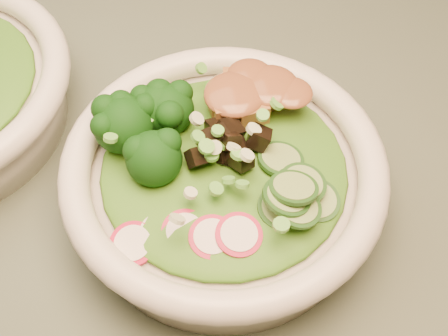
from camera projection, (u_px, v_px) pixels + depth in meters
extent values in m
cylinder|color=black|center=(404.00, 95.00, 1.15)|extent=(0.06, 0.06, 0.72)
cube|color=#465143|center=(48.00, 153.00, 0.61)|extent=(1.20, 0.80, 0.03)
cylinder|color=silver|center=(224.00, 190.00, 0.53)|extent=(0.24, 0.24, 0.05)
torus|color=silver|center=(224.00, 167.00, 0.51)|extent=(0.27, 0.27, 0.03)
ellipsoid|color=#2A6A16|center=(224.00, 167.00, 0.51)|extent=(0.20, 0.20, 0.02)
ellipsoid|color=brown|center=(251.00, 93.00, 0.52)|extent=(0.07, 0.06, 0.02)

